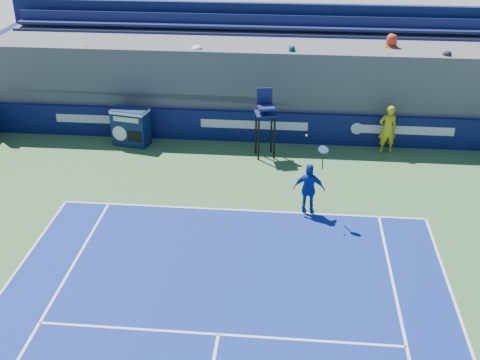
# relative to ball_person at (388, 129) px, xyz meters

# --- Properties ---
(ball_person) EXTENTS (0.73, 0.54, 1.81)m
(ball_person) POSITION_rel_ball_person_xyz_m (0.00, 0.00, 0.00)
(ball_person) COLOR gold
(ball_person) RESTS_ON apron
(back_hoarding) EXTENTS (20.40, 0.21, 1.20)m
(back_hoarding) POSITION_rel_ball_person_xyz_m (-4.84, 0.51, -0.32)
(back_hoarding) COLOR #0D144D
(back_hoarding) RESTS_ON ground
(match_clock) EXTENTS (1.43, 0.96, 1.40)m
(match_clock) POSITION_rel_ball_person_xyz_m (-9.37, -0.17, -0.17)
(match_clock) COLOR #0E1C49
(match_clock) RESTS_ON ground
(umpire_chair) EXTENTS (0.84, 0.84, 2.48)m
(umpire_chair) POSITION_rel_ball_person_xyz_m (-4.37, -0.71, 0.61)
(umpire_chair) COLOR black
(umpire_chair) RESTS_ON ground
(tennis_player) EXTENTS (0.96, 0.49, 2.57)m
(tennis_player) POSITION_rel_ball_person_xyz_m (-2.83, -4.62, -0.10)
(tennis_player) COLOR #13349F
(tennis_player) RESTS_ON apron
(stadium_seating) EXTENTS (21.00, 4.05, 4.40)m
(stadium_seating) POSITION_rel_ball_person_xyz_m (-4.84, 2.56, 0.92)
(stadium_seating) COLOR #56565B
(stadium_seating) RESTS_ON ground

